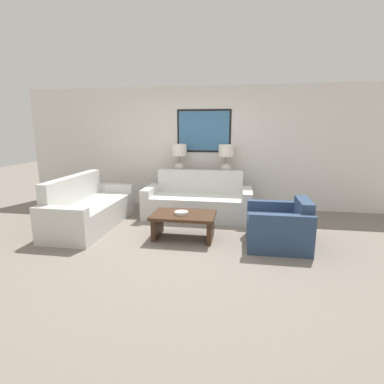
{
  "coord_description": "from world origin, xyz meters",
  "views": [
    {
      "loc": [
        0.82,
        -4.31,
        1.77
      ],
      "look_at": [
        -0.02,
        0.82,
        0.65
      ],
      "focal_mm": 28.0,
      "sensor_mm": 36.0,
      "label": 1
    }
  ],
  "objects_px": {
    "table_lamp_right": "(226,157)",
    "couch_by_back_wall": "(198,202)",
    "couch_by_side": "(90,210)",
    "decorative_bowl": "(181,213)",
    "table_lamp_left": "(179,156)",
    "coffee_table": "(184,221)",
    "armchair_near_back_wall": "(279,228)",
    "console_table": "(202,192)"
  },
  "relations": [
    {
      "from": "table_lamp_right",
      "to": "couch_by_back_wall",
      "type": "distance_m",
      "value": 1.19
    },
    {
      "from": "table_lamp_right",
      "to": "couch_by_side",
      "type": "relative_size",
      "value": 0.31
    },
    {
      "from": "couch_by_back_wall",
      "to": "decorative_bowl",
      "type": "distance_m",
      "value": 1.25
    },
    {
      "from": "table_lamp_left",
      "to": "couch_by_side",
      "type": "relative_size",
      "value": 0.31
    },
    {
      "from": "couch_by_back_wall",
      "to": "couch_by_side",
      "type": "xyz_separation_m",
      "value": [
        -1.88,
        -0.86,
        0.0
      ]
    },
    {
      "from": "coffee_table",
      "to": "armchair_near_back_wall",
      "type": "height_order",
      "value": "armchair_near_back_wall"
    },
    {
      "from": "table_lamp_left",
      "to": "coffee_table",
      "type": "distance_m",
      "value": 2.09
    },
    {
      "from": "table_lamp_right",
      "to": "coffee_table",
      "type": "height_order",
      "value": "table_lamp_right"
    },
    {
      "from": "couch_by_back_wall",
      "to": "decorative_bowl",
      "type": "relative_size",
      "value": 9.58
    },
    {
      "from": "console_table",
      "to": "table_lamp_right",
      "type": "xyz_separation_m",
      "value": [
        0.51,
        0.0,
        0.78
      ]
    },
    {
      "from": "table_lamp_left",
      "to": "armchair_near_back_wall",
      "type": "relative_size",
      "value": 0.71
    },
    {
      "from": "table_lamp_right",
      "to": "couch_by_back_wall",
      "type": "xyz_separation_m",
      "value": [
        -0.51,
        -0.64,
        -0.86
      ]
    },
    {
      "from": "couch_by_back_wall",
      "to": "decorative_bowl",
      "type": "height_order",
      "value": "couch_by_back_wall"
    },
    {
      "from": "decorative_bowl",
      "to": "armchair_near_back_wall",
      "type": "relative_size",
      "value": 0.24
    },
    {
      "from": "table_lamp_left",
      "to": "decorative_bowl",
      "type": "bearing_deg",
      "value": -77.47
    },
    {
      "from": "console_table",
      "to": "couch_by_side",
      "type": "bearing_deg",
      "value": -141.47
    },
    {
      "from": "table_lamp_left",
      "to": "couch_by_back_wall",
      "type": "relative_size",
      "value": 0.31
    },
    {
      "from": "table_lamp_right",
      "to": "decorative_bowl",
      "type": "distance_m",
      "value": 2.1
    },
    {
      "from": "table_lamp_right",
      "to": "couch_by_back_wall",
      "type": "bearing_deg",
      "value": -128.55
    },
    {
      "from": "decorative_bowl",
      "to": "coffee_table",
      "type": "bearing_deg",
      "value": 52.8
    },
    {
      "from": "table_lamp_right",
      "to": "decorative_bowl",
      "type": "bearing_deg",
      "value": -107.71
    },
    {
      "from": "table_lamp_right",
      "to": "armchair_near_back_wall",
      "type": "bearing_deg",
      "value": -63.96
    },
    {
      "from": "couch_by_back_wall",
      "to": "decorative_bowl",
      "type": "bearing_deg",
      "value": -94.2
    },
    {
      "from": "console_table",
      "to": "coffee_table",
      "type": "distance_m",
      "value": 1.85
    },
    {
      "from": "table_lamp_left",
      "to": "table_lamp_right",
      "type": "relative_size",
      "value": 1.0
    },
    {
      "from": "console_table",
      "to": "table_lamp_left",
      "type": "height_order",
      "value": "table_lamp_left"
    },
    {
      "from": "couch_by_back_wall",
      "to": "armchair_near_back_wall",
      "type": "distance_m",
      "value": 1.91
    },
    {
      "from": "coffee_table",
      "to": "armchair_near_back_wall",
      "type": "relative_size",
      "value": 1.09
    },
    {
      "from": "console_table",
      "to": "decorative_bowl",
      "type": "xyz_separation_m",
      "value": [
        -0.09,
        -1.88,
        0.05
      ]
    },
    {
      "from": "decorative_bowl",
      "to": "couch_by_side",
      "type": "bearing_deg",
      "value": 167.87
    },
    {
      "from": "couch_by_back_wall",
      "to": "armchair_near_back_wall",
      "type": "relative_size",
      "value": 2.27
    },
    {
      "from": "table_lamp_left",
      "to": "coffee_table",
      "type": "relative_size",
      "value": 0.65
    },
    {
      "from": "console_table",
      "to": "coffee_table",
      "type": "bearing_deg",
      "value": -91.95
    },
    {
      "from": "table_lamp_right",
      "to": "couch_by_side",
      "type": "distance_m",
      "value": 2.95
    },
    {
      "from": "armchair_near_back_wall",
      "to": "decorative_bowl",
      "type": "bearing_deg",
      "value": 179.54
    },
    {
      "from": "couch_by_side",
      "to": "console_table",
      "type": "bearing_deg",
      "value": 38.53
    },
    {
      "from": "coffee_table",
      "to": "armchair_near_back_wall",
      "type": "distance_m",
      "value": 1.5
    },
    {
      "from": "coffee_table",
      "to": "decorative_bowl",
      "type": "height_order",
      "value": "decorative_bowl"
    },
    {
      "from": "table_lamp_left",
      "to": "table_lamp_right",
      "type": "bearing_deg",
      "value": 0.0
    },
    {
      "from": "couch_by_side",
      "to": "coffee_table",
      "type": "bearing_deg",
      "value": -10.82
    },
    {
      "from": "table_lamp_left",
      "to": "couch_by_side",
      "type": "bearing_deg",
      "value": -132.48
    },
    {
      "from": "couch_by_back_wall",
      "to": "table_lamp_left",
      "type": "bearing_deg",
      "value": 128.55
    }
  ]
}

